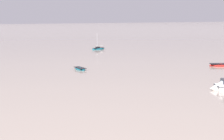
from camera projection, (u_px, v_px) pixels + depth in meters
name	position (u px, v px, depth m)	size (l,w,h in m)	color
rowboat_moored_2	(221.00, 65.00, 69.91)	(4.80, 3.37, 0.72)	red
rowboat_moored_3	(80.00, 69.00, 65.29)	(1.36, 3.58, 0.56)	#197084
sailboat_moored_2	(98.00, 49.00, 103.46)	(4.66, 2.57, 4.99)	#197084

